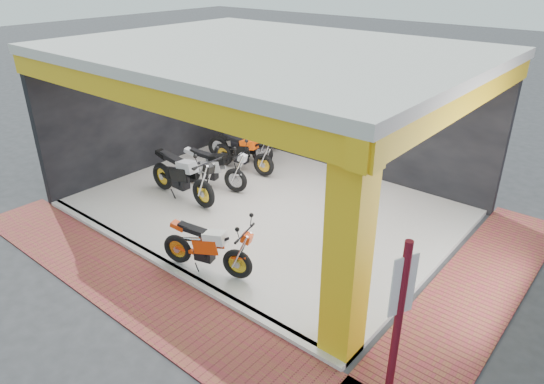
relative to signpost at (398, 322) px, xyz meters
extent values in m
plane|color=#2D2D30|center=(-4.73, 1.17, -1.36)|extent=(80.00, 80.00, 0.00)
cube|color=white|center=(-4.73, 3.17, -1.31)|extent=(8.00, 6.00, 0.10)
cube|color=beige|center=(-4.73, 3.17, 2.24)|extent=(8.40, 6.40, 0.20)
cube|color=black|center=(-4.73, 6.27, 0.39)|extent=(8.20, 0.20, 3.50)
cube|color=black|center=(-8.83, 3.17, 0.39)|extent=(0.20, 6.20, 3.50)
cube|color=gold|center=(-0.98, 0.42, 0.39)|extent=(0.50, 0.50, 3.50)
cube|color=gold|center=(-4.73, 0.17, 1.94)|extent=(8.40, 0.30, 0.40)
cube|color=gold|center=(-0.73, 3.17, 1.94)|extent=(0.30, 6.40, 0.40)
cube|color=white|center=(-4.73, 0.15, -1.31)|extent=(8.00, 0.20, 0.10)
cube|color=maroon|center=(-4.73, -0.63, -1.34)|extent=(9.00, 1.40, 0.03)
cube|color=maroon|center=(0.07, 3.17, -1.34)|extent=(1.40, 7.00, 0.03)
cylinder|color=maroon|center=(0.00, 0.00, -0.12)|extent=(0.10, 0.10, 2.48)
cube|color=white|center=(0.00, 0.00, 0.53)|extent=(0.16, 0.32, 0.79)
camera|label=1|loc=(1.73, -4.43, 3.89)|focal=32.00mm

